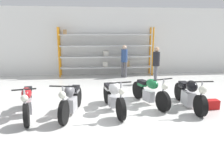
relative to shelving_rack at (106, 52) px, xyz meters
The scene contains 11 objects.
ground_plane 5.61m from the shelving_rack, 92.60° to the right, with size 30.00×30.00×0.00m, color silver.
back_wall 0.68m from the shelving_rack, 124.47° to the left, with size 30.00×0.08×3.60m.
shelving_rack is the anchor object (origin of this frame).
motorcycle_red 6.40m from the shelving_rack, 115.02° to the right, with size 0.67×2.09×0.97m.
motorcycle_grey 6.02m from the shelving_rack, 104.47° to the right, with size 0.74×1.99×1.01m.
motorcycle_white 5.65m from the shelving_rack, 92.73° to the right, with size 0.63×2.12×1.04m.
motorcycle_green 5.31m from the shelving_rack, 79.39° to the right, with size 0.88×1.99×0.99m.
motorcycle_black 6.00m from the shelving_rack, 69.07° to the right, with size 0.66×2.13×1.00m.
person_browsing 1.14m from the shelving_rack, 36.91° to the right, with size 0.44×0.44×1.66m.
person_near_rack 3.01m from the shelving_rack, 45.47° to the right, with size 0.42×0.42×1.66m.
toolbox 6.46m from the shelving_rack, 64.44° to the right, with size 0.44×0.26×0.28m.
Camera 1 is at (-0.74, -6.29, 2.30)m, focal length 35.00 mm.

